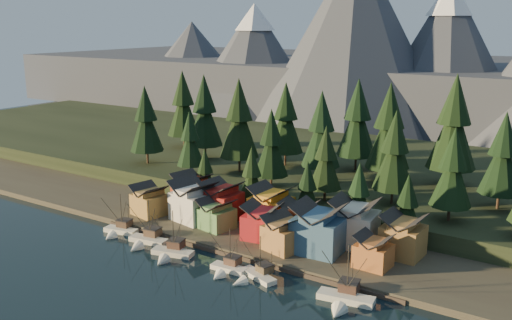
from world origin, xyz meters
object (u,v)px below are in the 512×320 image
Objects in this scene: boat_0 at (118,225)px; boat_6 at (344,293)px; boat_3 at (227,263)px; house_front_1 at (194,200)px; boat_4 at (254,271)px; boat_2 at (170,247)px; house_back_0 at (192,190)px; boat_1 at (146,235)px; house_front_0 at (149,199)px; house_back_1 at (221,200)px.

boat_0 is 0.89× the size of boat_6.
house_front_1 is at bearing 139.90° from boat_3.
boat_3 is at bearing -158.31° from boat_4.
house_back_0 is at bearing 107.26° from boat_2.
boat_6 reaches higher than boat_1.
boat_0 is at bearing 172.38° from boat_3.
boat_0 is at bearing -164.74° from boat_4.
house_front_1 is (-24.40, 18.87, 4.95)m from boat_3.
boat_4 is (22.63, 0.61, -0.37)m from boat_2.
boat_6 is 1.31× the size of house_front_0.
boat_2 is 42.83m from boat_6.
boat_6 is at bearing -0.38° from boat_3.
boat_3 is at bearing -11.85° from boat_2.
boat_2 is 15.75m from boat_3.
house_back_1 reaches higher than house_front_0.
boat_6 reaches higher than house_front_0.
boat_0 is at bearing 156.95° from boat_2.
boat_6 is 1.22× the size of house_back_0.
house_front_1 reaches higher than boat_0.
boat_6 reaches higher than boat_2.
boat_1 is 1.15× the size of house_back_0.
house_back_1 reaches higher than boat_2.
house_front_1 is at bearing 77.62° from boat_1.
house_front_1 is (-31.28, 18.58, 5.18)m from boat_4.
boat_0 is 1.18× the size of house_front_0.
boat_6 reaches higher than boat_0.
house_back_0 is at bearing 168.65° from house_back_1.
boat_1 reaches higher than boat_0.
boat_1 is at bearing -84.12° from house_front_1.
boat_6 is at bearing -8.99° from boat_1.
house_back_0 is (4.96, 23.19, 4.40)m from boat_0.
house_back_0 is at bearing 73.96° from house_front_0.
boat_2 is at bearing -25.43° from house_front_0.
boat_4 is 36.75m from house_front_1.
boat_0 reaches higher than boat_4.
boat_6 reaches higher than boat_3.
house_front_0 reaches higher than boat_4.
boat_1 is 1.01× the size of house_front_1.
boat_0 is 27.06m from house_back_1.
house_back_1 reaches higher than boat_4.
house_back_1 is at bearing 63.02° from boat_1.
boat_2 is 21.59m from house_front_1.
boat_4 is at bearing 173.13° from boat_6.
boat_0 is 1.10× the size of boat_4.
boat_4 is 0.82× the size of boat_6.
house_front_1 reaches higher than house_front_0.
boat_1 is at bearing 172.81° from boat_3.
house_front_1 is (11.97, 15.54, 4.82)m from boat_0.
boat_0 is at bearing -75.58° from house_front_0.
house_back_1 is at bearing 145.34° from boat_6.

